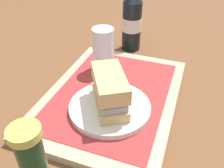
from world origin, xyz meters
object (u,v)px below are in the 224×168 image
at_px(plate, 110,107).
at_px(beer_bottle, 132,20).
at_px(beer_glass, 103,48).
at_px(sandwich, 109,89).

height_order(plate, beer_bottle, beer_bottle).
height_order(plate, beer_glass, beer_glass).
xyz_separation_m(sandwich, beer_glass, (0.16, 0.08, 0.01)).
xyz_separation_m(beer_glass, beer_bottle, (0.19, -0.03, 0.02)).
distance_m(plate, beer_bottle, 0.37).
bearing_deg(plate, beer_bottle, 8.49).
height_order(sandwich, beer_glass, beer_glass).
distance_m(sandwich, beer_glass, 0.18).
bearing_deg(beer_glass, beer_bottle, -7.97).
relative_size(plate, sandwich, 1.32).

